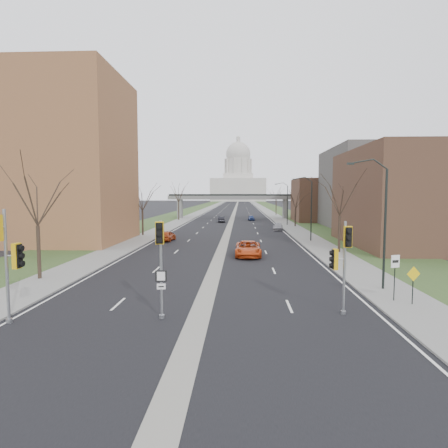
# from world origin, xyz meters

# --- Properties ---
(ground) EXTENTS (700.00, 700.00, 0.00)m
(ground) POSITION_xyz_m (0.00, 0.00, 0.00)
(ground) COLOR black
(ground) RESTS_ON ground
(road_surface) EXTENTS (20.00, 600.00, 0.01)m
(road_surface) POSITION_xyz_m (0.00, 150.00, 0.01)
(road_surface) COLOR black
(road_surface) RESTS_ON ground
(median_strip) EXTENTS (1.20, 600.00, 0.02)m
(median_strip) POSITION_xyz_m (0.00, 150.00, 0.00)
(median_strip) COLOR gray
(median_strip) RESTS_ON ground
(sidewalk_right) EXTENTS (4.00, 600.00, 0.12)m
(sidewalk_right) POSITION_xyz_m (12.00, 150.00, 0.06)
(sidewalk_right) COLOR gray
(sidewalk_right) RESTS_ON ground
(sidewalk_left) EXTENTS (4.00, 600.00, 0.12)m
(sidewalk_left) POSITION_xyz_m (-12.00, 150.00, 0.06)
(sidewalk_left) COLOR gray
(sidewalk_left) RESTS_ON ground
(grass_verge_right) EXTENTS (8.00, 600.00, 0.10)m
(grass_verge_right) POSITION_xyz_m (18.00, 150.00, 0.05)
(grass_verge_right) COLOR #2B4620
(grass_verge_right) RESTS_ON ground
(grass_verge_left) EXTENTS (8.00, 600.00, 0.10)m
(grass_verge_left) POSITION_xyz_m (-18.00, 150.00, 0.05)
(grass_verge_left) COLOR #2B4620
(grass_verge_left) RESTS_ON ground
(apartment_building) EXTENTS (25.00, 16.00, 22.00)m
(apartment_building) POSITION_xyz_m (-26.00, 30.00, 11.00)
(apartment_building) COLOR #915D3A
(apartment_building) RESTS_ON ground
(commercial_block_near) EXTENTS (16.00, 20.00, 12.00)m
(commercial_block_near) POSITION_xyz_m (24.00, 28.00, 6.00)
(commercial_block_near) COLOR #503325
(commercial_block_near) RESTS_ON ground
(commercial_block_mid) EXTENTS (18.00, 22.00, 15.00)m
(commercial_block_mid) POSITION_xyz_m (28.00, 52.00, 7.50)
(commercial_block_mid) COLOR #504D49
(commercial_block_mid) RESTS_ON ground
(commercial_block_far) EXTENTS (14.00, 14.00, 10.00)m
(commercial_block_far) POSITION_xyz_m (22.00, 70.00, 5.00)
(commercial_block_far) COLOR #503325
(commercial_block_far) RESTS_ON ground
(pedestrian_bridge) EXTENTS (34.00, 3.00, 6.45)m
(pedestrian_bridge) POSITION_xyz_m (0.00, 80.00, 4.84)
(pedestrian_bridge) COLOR slate
(pedestrian_bridge) RESTS_ON ground
(capitol) EXTENTS (48.00, 42.00, 55.75)m
(capitol) POSITION_xyz_m (0.00, 320.00, 18.60)
(capitol) COLOR beige
(capitol) RESTS_ON ground
(streetlight_near) EXTENTS (2.61, 0.20, 8.70)m
(streetlight_near) POSITION_xyz_m (10.99, 6.00, 6.95)
(streetlight_near) COLOR black
(streetlight_near) RESTS_ON sidewalk_right
(streetlight_mid) EXTENTS (2.61, 0.20, 8.70)m
(streetlight_mid) POSITION_xyz_m (10.99, 32.00, 6.95)
(streetlight_mid) COLOR black
(streetlight_mid) RESTS_ON sidewalk_right
(streetlight_far) EXTENTS (2.61, 0.20, 8.70)m
(streetlight_far) POSITION_xyz_m (10.99, 58.00, 6.95)
(streetlight_far) COLOR black
(streetlight_far) RESTS_ON sidewalk_right
(tree_left_a) EXTENTS (7.20, 7.20, 9.40)m
(tree_left_a) POSITION_xyz_m (-13.00, 8.00, 6.64)
(tree_left_a) COLOR #382B21
(tree_left_a) RESTS_ON sidewalk_left
(tree_left_b) EXTENTS (6.75, 6.75, 8.81)m
(tree_left_b) POSITION_xyz_m (-13.00, 38.00, 6.23)
(tree_left_b) COLOR #382B21
(tree_left_b) RESTS_ON sidewalk_left
(tree_left_c) EXTENTS (7.65, 7.65, 9.99)m
(tree_left_c) POSITION_xyz_m (-13.00, 72.00, 7.04)
(tree_left_c) COLOR #382B21
(tree_left_c) RESTS_ON sidewalk_left
(tree_right_a) EXTENTS (7.20, 7.20, 9.40)m
(tree_right_a) POSITION_xyz_m (13.00, 22.00, 6.64)
(tree_right_a) COLOR #382B21
(tree_right_a) RESTS_ON sidewalk_right
(tree_right_b) EXTENTS (6.30, 6.30, 8.22)m
(tree_right_b) POSITION_xyz_m (13.00, 55.00, 5.82)
(tree_right_b) COLOR #382B21
(tree_right_b) RESTS_ON sidewalk_right
(tree_right_c) EXTENTS (7.65, 7.65, 9.99)m
(tree_right_c) POSITION_xyz_m (13.00, 95.00, 7.04)
(tree_right_c) COLOR #382B21
(tree_right_c) RESTS_ON sidewalk_right
(signal_pole_left) EXTENTS (1.05, 1.00, 5.74)m
(signal_pole_left) POSITION_xyz_m (-9.25, -1.59, 3.76)
(signal_pole_left) COLOR gray
(signal_pole_left) RESTS_ON ground
(signal_pole_median) EXTENTS (0.59, 0.85, 5.13)m
(signal_pole_median) POSITION_xyz_m (-1.88, -0.64, 3.58)
(signal_pole_median) COLOR gray
(signal_pole_median) RESTS_ON ground
(signal_pole_right) EXTENTS (0.89, 0.88, 5.04)m
(signal_pole_right) POSITION_xyz_m (7.55, 0.57, 3.30)
(signal_pole_right) COLOR gray
(signal_pole_right) RESTS_ON ground
(speed_limit_sign) EXTENTS (0.57, 0.22, 2.74)m
(speed_limit_sign) POSITION_xyz_m (11.38, 3.16, 2.01)
(speed_limit_sign) COLOR black
(speed_limit_sign) RESTS_ON sidewalk_right
(warning_sign) EXTENTS (0.85, 0.24, 2.21)m
(warning_sign) POSITION_xyz_m (12.14, 2.45, 1.55)
(warning_sign) COLOR black
(warning_sign) RESTS_ON sidewalk_right
(car_left_near) EXTENTS (2.10, 4.47, 1.48)m
(car_left_near) POSITION_xyz_m (-7.97, 31.59, 0.74)
(car_left_near) COLOR #9C3511
(car_left_near) RESTS_ON ground
(car_left_far) EXTENTS (1.49, 4.18, 1.37)m
(car_left_far) POSITION_xyz_m (-2.11, 66.16, 0.69)
(car_left_far) COLOR black
(car_left_far) RESTS_ON ground
(car_right_near) EXTENTS (2.68, 5.73, 1.59)m
(car_right_near) POSITION_xyz_m (2.98, 19.46, 0.79)
(car_right_near) COLOR #C44314
(car_right_near) RESTS_ON ground
(car_right_mid) EXTENTS (2.11, 4.33, 1.21)m
(car_right_mid) POSITION_xyz_m (8.88, 47.65, 0.61)
(car_right_mid) COLOR gray
(car_right_mid) RESTS_ON ground
(car_right_far) EXTENTS (1.73, 3.72, 1.23)m
(car_right_far) POSITION_xyz_m (4.81, 72.32, 0.62)
(car_right_far) COLOR navy
(car_right_far) RESTS_ON ground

